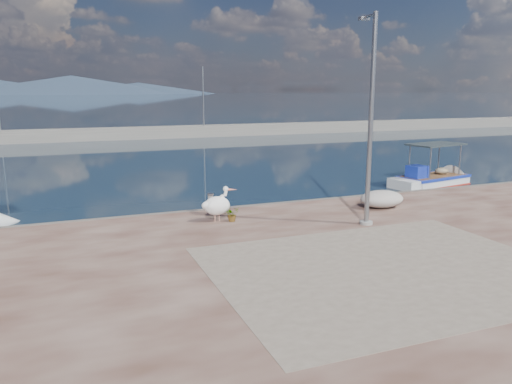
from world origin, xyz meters
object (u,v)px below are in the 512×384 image
object	(u,v)px
bollard_near	(211,203)
boat_right	(432,181)
pelican	(217,205)
lamp_post	(370,128)

from	to	relation	value
bollard_near	boat_right	bearing A→B (deg)	15.04
boat_right	bollard_near	xyz separation A→B (m)	(-13.46, -3.62, 0.71)
pelican	lamp_post	bearing A→B (deg)	-28.26
lamp_post	pelican	bearing A→B (deg)	154.54
lamp_post	bollard_near	distance (m)	6.38
lamp_post	bollard_near	bearing A→B (deg)	143.59
pelican	lamp_post	size ratio (longest dim) A/B	0.18
boat_right	lamp_post	bearing A→B (deg)	-152.44
pelican	bollard_near	world-z (taller)	pelican
boat_right	bollard_near	bearing A→B (deg)	-175.64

